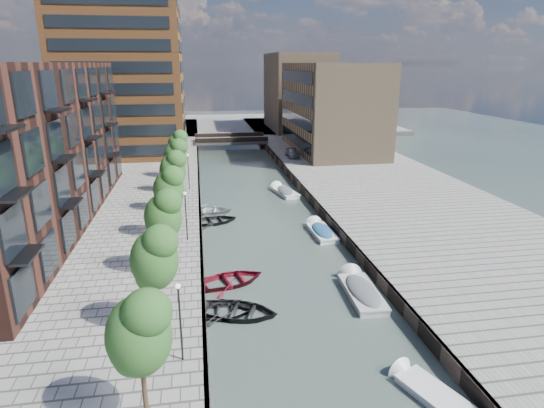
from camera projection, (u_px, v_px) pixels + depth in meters
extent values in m
plane|color=#38473F|center=(251.00, 195.00, 53.90)|extent=(300.00, 300.00, 0.00)
cube|color=gray|center=(380.00, 185.00, 56.22)|extent=(20.00, 140.00, 1.00)
cube|color=#332823|center=(199.00, 193.00, 52.81)|extent=(0.25, 140.00, 1.00)
cube|color=#332823|center=(302.00, 189.00, 54.69)|extent=(0.25, 140.00, 1.00)
cube|color=gray|center=(222.00, 125.00, 110.31)|extent=(80.00, 40.00, 1.00)
cube|color=#321913|center=(33.00, 148.00, 39.02)|extent=(8.00, 38.00, 14.00)
cube|color=#93572B|center=(122.00, 56.00, 70.10)|extent=(18.00, 18.00, 30.00)
cube|color=#8F7657|center=(331.00, 107.00, 74.73)|extent=(12.00, 25.00, 14.00)
cube|color=#8F7657|center=(298.00, 92.00, 98.94)|extent=(12.00, 20.00, 16.00)
cube|color=gray|center=(231.00, 141.00, 83.68)|extent=(13.00, 6.00, 0.60)
cube|color=#332823|center=(232.00, 140.00, 80.86)|extent=(13.00, 0.40, 0.80)
cube|color=#332823|center=(230.00, 135.00, 86.14)|extent=(13.00, 0.40, 0.80)
cylinder|color=#382619|center=(145.00, 390.00, 17.89)|extent=(0.20, 0.20, 3.20)
ellipsoid|color=#214E1D|center=(139.00, 330.00, 17.08)|extent=(2.50, 2.50, 3.25)
cylinder|color=#382619|center=(158.00, 302.00, 24.49)|extent=(0.20, 0.20, 3.20)
ellipsoid|color=#214E1D|center=(154.00, 256.00, 23.68)|extent=(2.50, 2.50, 3.25)
cylinder|color=#382619|center=(166.00, 252.00, 31.08)|extent=(0.20, 0.20, 3.20)
ellipsoid|color=#214E1D|center=(163.00, 214.00, 30.28)|extent=(2.50, 2.50, 3.25)
cylinder|color=#382619|center=(171.00, 219.00, 37.68)|extent=(0.20, 0.20, 3.20)
ellipsoid|color=#214E1D|center=(169.00, 187.00, 36.87)|extent=(2.50, 2.50, 3.25)
cylinder|color=#382619|center=(174.00, 195.00, 44.28)|extent=(0.20, 0.20, 3.20)
ellipsoid|color=#214E1D|center=(172.00, 168.00, 43.47)|extent=(2.50, 2.50, 3.25)
cylinder|color=#382619|center=(177.00, 178.00, 50.88)|extent=(0.20, 0.20, 3.20)
ellipsoid|color=#214E1D|center=(175.00, 154.00, 50.07)|extent=(2.50, 2.50, 3.25)
cylinder|color=#382619|center=(179.00, 165.00, 57.47)|extent=(0.20, 0.20, 3.20)
ellipsoid|color=#214E1D|center=(178.00, 144.00, 56.67)|extent=(2.50, 2.50, 3.25)
cylinder|color=black|center=(180.00, 324.00, 21.74)|extent=(0.10, 0.10, 4.00)
sphere|color=#FFF2CC|center=(178.00, 286.00, 21.15)|extent=(0.24, 0.24, 0.24)
cylinder|color=black|center=(186.00, 217.00, 36.82)|extent=(0.10, 0.10, 4.00)
sphere|color=#FFF2CC|center=(185.00, 193.00, 36.23)|extent=(0.24, 0.24, 0.24)
cylinder|color=black|center=(189.00, 172.00, 51.90)|extent=(0.10, 0.10, 4.00)
sphere|color=#FFF2CC|center=(188.00, 155.00, 51.31)|extent=(0.24, 0.24, 0.24)
imported|color=black|center=(238.00, 315.00, 28.11)|extent=(5.97, 5.14, 1.04)
imported|color=#232325|center=(221.00, 315.00, 28.17)|extent=(4.24, 3.15, 0.84)
imported|color=maroon|center=(231.00, 283.00, 32.20)|extent=(5.69, 4.79, 1.01)
imported|color=silver|center=(207.00, 213.00, 47.33)|extent=(5.64, 4.44, 1.06)
imported|color=black|center=(214.00, 223.00, 44.39)|extent=(5.28, 4.25, 0.97)
cube|color=#BAB9B7|center=(362.00, 297.00, 30.27)|extent=(2.12, 5.24, 0.73)
cube|color=#BAB9B7|center=(363.00, 291.00, 30.15)|extent=(2.21, 5.35, 0.11)
cone|color=#BAB9B7|center=(351.00, 278.00, 32.70)|extent=(1.95, 1.09, 1.91)
ellipsoid|color=#54585C|center=(363.00, 291.00, 30.13)|extent=(1.99, 4.78, 0.63)
cube|color=white|center=(438.00, 401.00, 20.92)|extent=(2.90, 4.37, 0.58)
cube|color=white|center=(439.00, 395.00, 20.83)|extent=(3.00, 4.48, 0.09)
cone|color=white|center=(405.00, 375.00, 22.59)|extent=(1.70, 1.30, 1.52)
cube|color=white|center=(322.00, 235.00, 41.24)|extent=(1.88, 4.66, 0.65)
cube|color=white|center=(322.00, 231.00, 41.14)|extent=(1.97, 4.77, 0.10)
cone|color=white|center=(315.00, 226.00, 43.38)|extent=(1.73, 0.97, 1.70)
ellipsoid|color=navy|center=(322.00, 230.00, 41.12)|extent=(1.77, 4.26, 0.56)
cube|color=white|center=(285.00, 194.00, 54.14)|extent=(2.74, 4.98, 0.67)
cube|color=white|center=(285.00, 191.00, 54.04)|extent=(2.84, 5.10, 0.10)
cone|color=white|center=(277.00, 189.00, 56.21)|extent=(1.90, 1.28, 1.74)
ellipsoid|color=#54565B|center=(285.00, 190.00, 54.02)|extent=(2.55, 4.56, 0.57)
imported|color=gray|center=(292.00, 152.00, 70.29)|extent=(1.86, 4.39, 1.48)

